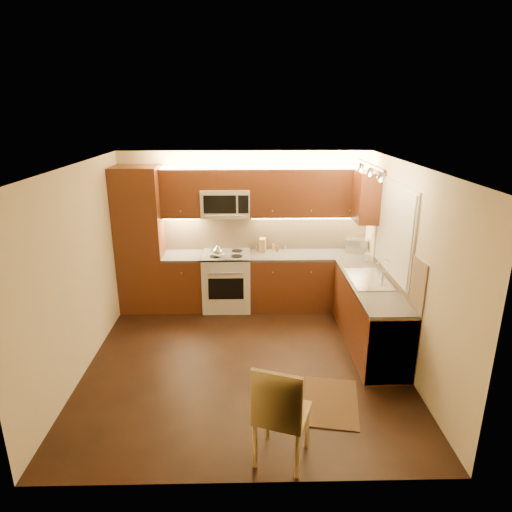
{
  "coord_description": "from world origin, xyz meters",
  "views": [
    {
      "loc": [
        0.03,
        -5.07,
        3.11
      ],
      "look_at": [
        0.15,
        0.55,
        1.25
      ],
      "focal_mm": 31.16,
      "sensor_mm": 36.0,
      "label": 1
    }
  ],
  "objects_px": {
    "stove": "(227,281)",
    "sink": "(370,274)",
    "knife_block": "(262,245)",
    "kettle": "(218,250)",
    "dining_chair": "(282,411)",
    "toaster_oven": "(356,245)",
    "microwave": "(226,203)",
    "soap_bottle": "(367,255)"
  },
  "relations": [
    {
      "from": "kettle",
      "to": "dining_chair",
      "type": "distance_m",
      "value": 3.36
    },
    {
      "from": "microwave",
      "to": "knife_block",
      "type": "height_order",
      "value": "microwave"
    },
    {
      "from": "stove",
      "to": "sink",
      "type": "height_order",
      "value": "sink"
    },
    {
      "from": "knife_block",
      "to": "dining_chair",
      "type": "height_order",
      "value": "knife_block"
    },
    {
      "from": "stove",
      "to": "knife_block",
      "type": "distance_m",
      "value": 0.82
    },
    {
      "from": "soap_bottle",
      "to": "dining_chair",
      "type": "height_order",
      "value": "soap_bottle"
    },
    {
      "from": "microwave",
      "to": "kettle",
      "type": "relative_size",
      "value": 3.73
    },
    {
      "from": "dining_chair",
      "to": "toaster_oven",
      "type": "bearing_deg",
      "value": 87.09
    },
    {
      "from": "soap_bottle",
      "to": "microwave",
      "type": "bearing_deg",
      "value": -167.67
    },
    {
      "from": "kettle",
      "to": "knife_block",
      "type": "bearing_deg",
      "value": 11.22
    },
    {
      "from": "stove",
      "to": "microwave",
      "type": "bearing_deg",
      "value": 90.0
    },
    {
      "from": "toaster_oven",
      "to": "microwave",
      "type": "bearing_deg",
      "value": -168.25
    },
    {
      "from": "kettle",
      "to": "knife_block",
      "type": "relative_size",
      "value": 0.92
    },
    {
      "from": "toaster_oven",
      "to": "knife_block",
      "type": "distance_m",
      "value": 1.54
    },
    {
      "from": "microwave",
      "to": "toaster_oven",
      "type": "height_order",
      "value": "microwave"
    },
    {
      "from": "microwave",
      "to": "toaster_oven",
      "type": "relative_size",
      "value": 2.14
    },
    {
      "from": "sink",
      "to": "knife_block",
      "type": "bearing_deg",
      "value": 137.57
    },
    {
      "from": "soap_bottle",
      "to": "kettle",
      "type": "bearing_deg",
      "value": -160.2
    },
    {
      "from": "stove",
      "to": "kettle",
      "type": "height_order",
      "value": "kettle"
    },
    {
      "from": "stove",
      "to": "microwave",
      "type": "relative_size",
      "value": 1.21
    },
    {
      "from": "stove",
      "to": "knife_block",
      "type": "height_order",
      "value": "knife_block"
    },
    {
      "from": "microwave",
      "to": "toaster_oven",
      "type": "distance_m",
      "value": 2.24
    },
    {
      "from": "kettle",
      "to": "knife_block",
      "type": "xyz_separation_m",
      "value": [
        0.71,
        0.32,
        -0.01
      ]
    },
    {
      "from": "microwave",
      "to": "knife_block",
      "type": "relative_size",
      "value": 3.42
    },
    {
      "from": "kettle",
      "to": "sink",
      "type": "bearing_deg",
      "value": -37.47
    },
    {
      "from": "knife_block",
      "to": "soap_bottle",
      "type": "distance_m",
      "value": 1.67
    },
    {
      "from": "kettle",
      "to": "soap_bottle",
      "type": "xyz_separation_m",
      "value": [
        2.3,
        -0.19,
        -0.03
      ]
    },
    {
      "from": "microwave",
      "to": "dining_chair",
      "type": "xyz_separation_m",
      "value": [
        0.64,
        -3.51,
        -1.2
      ]
    },
    {
      "from": "toaster_oven",
      "to": "knife_block",
      "type": "relative_size",
      "value": 1.59
    },
    {
      "from": "sink",
      "to": "knife_block",
      "type": "relative_size",
      "value": 3.87
    },
    {
      "from": "sink",
      "to": "kettle",
      "type": "height_order",
      "value": "kettle"
    },
    {
      "from": "soap_bottle",
      "to": "dining_chair",
      "type": "distance_m",
      "value": 3.44
    },
    {
      "from": "dining_chair",
      "to": "knife_block",
      "type": "bearing_deg",
      "value": 110.71
    },
    {
      "from": "kettle",
      "to": "dining_chair",
      "type": "height_order",
      "value": "kettle"
    },
    {
      "from": "soap_bottle",
      "to": "sink",
      "type": "bearing_deg",
      "value": -77.95
    },
    {
      "from": "knife_block",
      "to": "toaster_oven",
      "type": "bearing_deg",
      "value": 8.61
    },
    {
      "from": "microwave",
      "to": "soap_bottle",
      "type": "distance_m",
      "value": 2.34
    },
    {
      "from": "microwave",
      "to": "sink",
      "type": "xyz_separation_m",
      "value": [
        2.0,
        -1.26,
        -0.74
      ]
    },
    {
      "from": "sink",
      "to": "dining_chair",
      "type": "height_order",
      "value": "sink"
    },
    {
      "from": "kettle",
      "to": "soap_bottle",
      "type": "height_order",
      "value": "kettle"
    },
    {
      "from": "sink",
      "to": "toaster_oven",
      "type": "xyz_separation_m",
      "value": [
        0.12,
        1.29,
        0.03
      ]
    },
    {
      "from": "stove",
      "to": "soap_bottle",
      "type": "xyz_separation_m",
      "value": [
        2.17,
        -0.34,
        0.53
      ]
    }
  ]
}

